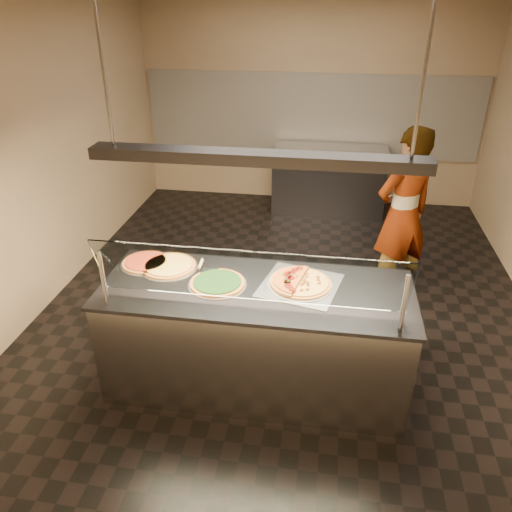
% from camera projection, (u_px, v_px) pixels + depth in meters
% --- Properties ---
extents(ground, '(5.00, 6.00, 0.02)m').
position_uv_depth(ground, '(288.00, 299.00, 5.39)').
color(ground, black).
rests_on(ground, ground).
extents(wall_back, '(5.00, 0.02, 3.00)m').
position_uv_depth(wall_back, '(311.00, 101.00, 7.30)').
color(wall_back, tan).
rests_on(wall_back, ground).
extents(wall_front, '(5.00, 0.02, 3.00)m').
position_uv_depth(wall_front, '(228.00, 386.00, 2.05)').
color(wall_front, tan).
rests_on(wall_front, ground).
extents(wall_left, '(0.02, 6.00, 3.00)m').
position_uv_depth(wall_left, '(44.00, 152.00, 5.02)').
color(wall_left, tan).
rests_on(wall_left, ground).
extents(tile_band, '(4.90, 0.02, 1.20)m').
position_uv_depth(tile_band, '(310.00, 116.00, 7.37)').
color(tile_band, silver).
rests_on(tile_band, wall_back).
extents(serving_counter, '(2.40, 0.94, 0.93)m').
position_uv_depth(serving_counter, '(256.00, 337.00, 4.03)').
color(serving_counter, '#B7B7BC').
rests_on(serving_counter, ground).
extents(sneeze_guard, '(2.16, 0.18, 0.54)m').
position_uv_depth(sneeze_guard, '(249.00, 277.00, 3.37)').
color(sneeze_guard, '#B7B7BC').
rests_on(sneeze_guard, serving_counter).
extents(perforated_tray, '(0.68, 0.68, 0.01)m').
position_uv_depth(perforated_tray, '(300.00, 284.00, 3.84)').
color(perforated_tray, silver).
rests_on(perforated_tray, serving_counter).
extents(half_pizza_pepperoni, '(0.33, 0.51, 0.05)m').
position_uv_depth(half_pizza_pepperoni, '(286.00, 280.00, 3.84)').
color(half_pizza_pepperoni, brown).
rests_on(half_pizza_pepperoni, perforated_tray).
extents(half_pizza_sausage, '(0.33, 0.51, 0.04)m').
position_uv_depth(half_pizza_sausage, '(315.00, 283.00, 3.82)').
color(half_pizza_sausage, brown).
rests_on(half_pizza_sausage, perforated_tray).
extents(pizza_spinach, '(0.45, 0.45, 0.03)m').
position_uv_depth(pizza_spinach, '(217.00, 282.00, 3.85)').
color(pizza_spinach, silver).
rests_on(pizza_spinach, serving_counter).
extents(pizza_cheese, '(0.47, 0.47, 0.03)m').
position_uv_depth(pizza_cheese, '(169.00, 265.00, 4.09)').
color(pizza_cheese, silver).
rests_on(pizza_cheese, serving_counter).
extents(pizza_tomato, '(0.41, 0.41, 0.03)m').
position_uv_depth(pizza_tomato, '(146.00, 262.00, 4.14)').
color(pizza_tomato, silver).
rests_on(pizza_tomato, serving_counter).
extents(pizza_spatula, '(0.18, 0.23, 0.02)m').
position_uv_depth(pizza_spatula, '(204.00, 266.00, 4.04)').
color(pizza_spatula, '#B7B7BC').
rests_on(pizza_spatula, pizza_spinach).
extents(prep_table, '(1.64, 0.74, 0.93)m').
position_uv_depth(prep_table, '(329.00, 180.00, 7.34)').
color(prep_table, '#2F2F33').
rests_on(prep_table, ground).
extents(worker, '(0.80, 0.73, 1.83)m').
position_uv_depth(worker, '(403.00, 215.00, 5.07)').
color(worker, '#3B384A').
rests_on(worker, ground).
extents(heat_lamp_housing, '(2.30, 0.18, 0.08)m').
position_uv_depth(heat_lamp_housing, '(256.00, 158.00, 3.33)').
color(heat_lamp_housing, '#2F2F33').
rests_on(heat_lamp_housing, ceiling).
extents(lamp_rod_left, '(0.02, 0.02, 1.01)m').
position_uv_depth(lamp_rod_left, '(103.00, 68.00, 3.21)').
color(lamp_rod_left, '#B7B7BC').
rests_on(lamp_rod_left, ceiling).
extents(lamp_rod_right, '(0.02, 0.02, 1.01)m').
position_uv_depth(lamp_rod_right, '(424.00, 76.00, 2.94)').
color(lamp_rod_right, '#B7B7BC').
rests_on(lamp_rod_right, ceiling).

